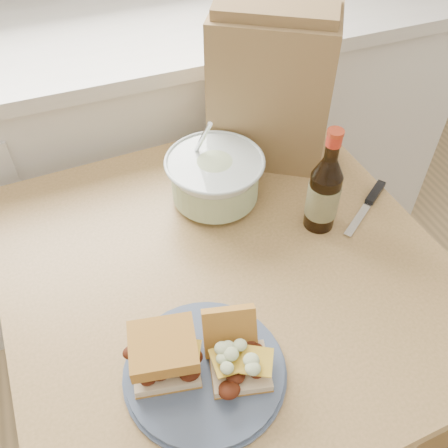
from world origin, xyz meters
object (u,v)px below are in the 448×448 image
object	(u,v)px
paper_bag	(271,88)
plate	(205,371)
coleslaw_bowl	(215,180)
beer_bottle	(324,192)
dining_table	(226,297)

from	to	relation	value
paper_bag	plate	bearing A→B (deg)	-92.01
coleslaw_bowl	paper_bag	distance (m)	0.26
plate	beer_bottle	distance (m)	0.45
paper_bag	coleslaw_bowl	bearing A→B (deg)	-114.37
coleslaw_bowl	paper_bag	bearing A→B (deg)	33.62
dining_table	coleslaw_bowl	bearing A→B (deg)	73.63
dining_table	plate	distance (m)	0.27
plate	beer_bottle	bearing A→B (deg)	34.87
plate	paper_bag	world-z (taller)	paper_bag
coleslaw_bowl	beer_bottle	xyz separation A→B (m)	(0.19, -0.16, 0.04)
dining_table	beer_bottle	bearing A→B (deg)	7.20
plate	coleslaw_bowl	size ratio (longest dim) A/B	1.23
beer_bottle	paper_bag	xyz separation A→B (m)	(0.00, 0.29, 0.09)
plate	paper_bag	size ratio (longest dim) A/B	0.76
beer_bottle	paper_bag	size ratio (longest dim) A/B	0.69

